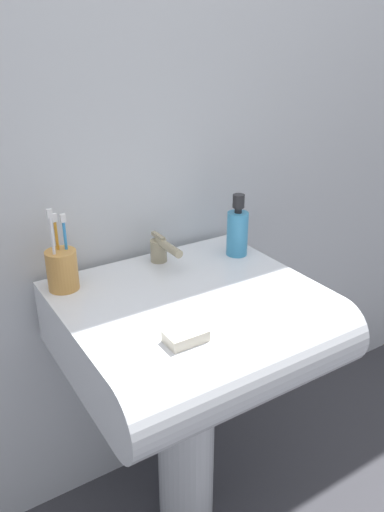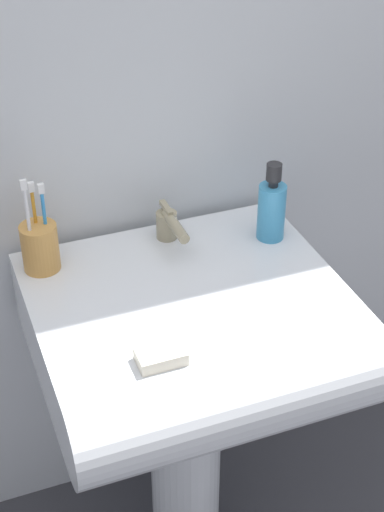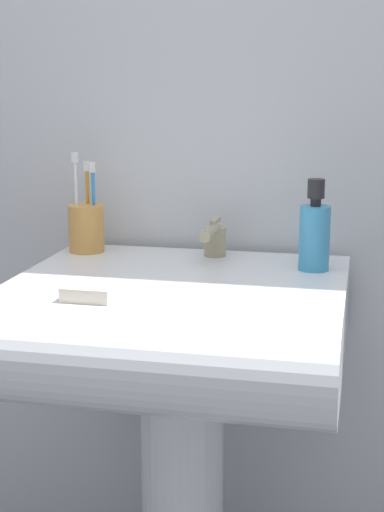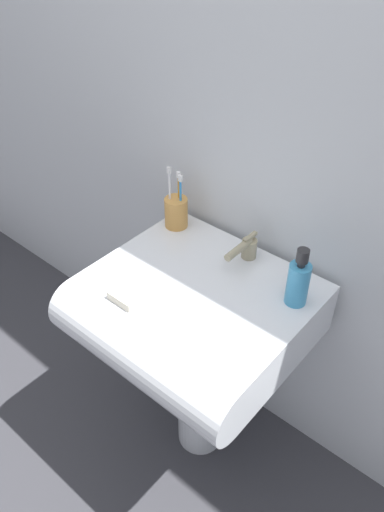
% 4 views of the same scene
% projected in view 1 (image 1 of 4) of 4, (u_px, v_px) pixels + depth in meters
% --- Properties ---
extents(ground_plane, '(6.00, 6.00, 0.00)m').
position_uv_depth(ground_plane, '(186.00, 510.00, 1.51)').
color(ground_plane, '#38383D').
rests_on(ground_plane, ground).
extents(wall_back, '(5.00, 0.05, 2.40)m').
position_uv_depth(wall_back, '(125.00, 85.00, 1.23)').
color(wall_back, silver).
rests_on(wall_back, ground).
extents(sink_pedestal, '(0.16, 0.16, 0.59)m').
position_uv_depth(sink_pedestal, '(186.00, 435.00, 1.39)').
color(sink_pedestal, white).
rests_on(sink_pedestal, ground).
extents(sink_basin, '(0.60, 0.55, 0.16)m').
position_uv_depth(sink_basin, '(198.00, 330.00, 1.19)').
color(sink_basin, white).
rests_on(sink_basin, sink_pedestal).
extents(faucet, '(0.04, 0.14, 0.08)m').
position_uv_depth(faucet, '(161.00, 249.00, 1.32)').
color(faucet, tan).
rests_on(faucet, sink_basin).
extents(toothbrush_cup, '(0.07, 0.07, 0.21)m').
position_uv_depth(toothbrush_cup, '(62.00, 269.00, 1.18)').
color(toothbrush_cup, '#D19347').
rests_on(toothbrush_cup, sink_basin).
extents(soap_bottle, '(0.06, 0.06, 0.17)m').
position_uv_depth(soap_bottle, '(237.00, 231.00, 1.36)').
color(soap_bottle, '#3F99CC').
rests_on(soap_bottle, sink_basin).
extents(bar_soap, '(0.08, 0.05, 0.02)m').
position_uv_depth(bar_soap, '(186.00, 336.00, 0.99)').
color(bar_soap, silver).
rests_on(bar_soap, sink_basin).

